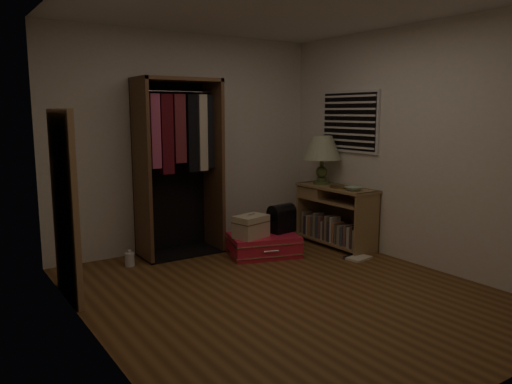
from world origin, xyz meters
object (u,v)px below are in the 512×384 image
at_px(table_lamp, 322,149).
at_px(pink_suitcase, 263,245).
at_px(black_bag, 282,218).
at_px(console_bookshelf, 333,214).
at_px(open_wardrobe, 179,152).
at_px(train_case, 251,226).
at_px(white_jug, 130,259).
at_px(floor_mirror, 65,206).

bearing_deg(table_lamp, pink_suitcase, -171.74).
bearing_deg(table_lamp, black_bag, -168.99).
relative_size(console_bookshelf, open_wardrobe, 0.55).
distance_m(train_case, white_jug, 1.39).
distance_m(table_lamp, white_jug, 2.73).
bearing_deg(black_bag, white_jug, 157.76).
distance_m(pink_suitcase, train_case, 0.32).
distance_m(open_wardrobe, floor_mirror, 1.70).
bearing_deg(train_case, white_jug, 145.55).
xyz_separation_m(black_bag, table_lamp, (0.74, 0.14, 0.79)).
distance_m(console_bookshelf, train_case, 1.19).
bearing_deg(black_bag, console_bookshelf, -14.77).
distance_m(floor_mirror, table_lamp, 3.27).
relative_size(train_case, table_lamp, 0.70).
relative_size(black_bag, white_jug, 1.85).
xyz_separation_m(black_bag, white_jug, (-1.73, 0.46, -0.34)).
bearing_deg(white_jug, console_bookshelf, -12.66).
xyz_separation_m(console_bookshelf, open_wardrobe, (-1.76, 0.73, 0.82)).
bearing_deg(open_wardrobe, floor_mirror, -152.32).
distance_m(train_case, table_lamp, 1.46).
bearing_deg(floor_mirror, console_bookshelf, 0.82).
bearing_deg(pink_suitcase, console_bookshelf, 11.29).
distance_m(black_bag, table_lamp, 1.09).
xyz_separation_m(train_case, white_jug, (-1.28, 0.48, -0.30)).
bearing_deg(console_bookshelf, black_bag, 172.61).
bearing_deg(black_bag, floor_mirror, 175.88).
height_order(train_case, table_lamp, table_lamp).
height_order(open_wardrobe, train_case, open_wardrobe).
xyz_separation_m(pink_suitcase, white_jug, (-1.46, 0.46, -0.05)).
bearing_deg(floor_mirror, table_lamp, 5.06).
bearing_deg(pink_suitcase, floor_mirror, -159.71).
xyz_separation_m(floor_mirror, pink_suitcase, (2.24, 0.14, -0.73)).
height_order(floor_mirror, table_lamp, floor_mirror).
relative_size(floor_mirror, train_case, 3.94).
distance_m(pink_suitcase, table_lamp, 1.48).
distance_m(train_case, black_bag, 0.45).
bearing_deg(table_lamp, open_wardrobe, 164.64).
distance_m(console_bookshelf, floor_mirror, 3.27).
height_order(open_wardrobe, black_bag, open_wardrobe).
height_order(pink_suitcase, black_bag, black_bag).
bearing_deg(open_wardrobe, table_lamp, -15.36).
bearing_deg(black_bag, table_lamp, 3.63).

